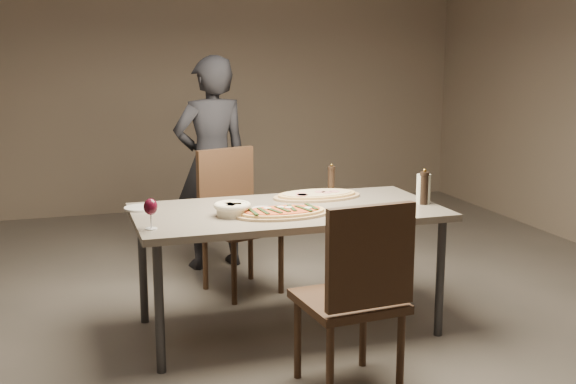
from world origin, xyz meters
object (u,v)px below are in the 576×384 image
object	(u,v)px
bread_basket	(232,208)
pepper_mill_left	(331,179)
chair_near	(358,288)
zucchini_pizza	(283,213)
ham_pizza	(317,195)
chair_far	(235,212)
diner	(212,163)
dining_table	(288,218)
carafe	(423,189)

from	to	relation	value
bread_basket	pepper_mill_left	world-z (taller)	pepper_mill_left
bread_basket	chair_near	xyz separation A→B (m)	(0.41, -0.83, -0.24)
zucchini_pizza	pepper_mill_left	size ratio (longest dim) A/B	2.90
ham_pizza	chair_far	bearing A→B (deg)	145.15
ham_pizza	bread_basket	xyz separation A→B (m)	(-0.63, -0.33, 0.03)
zucchini_pizza	diner	bearing A→B (deg)	101.82
ham_pizza	diner	xyz separation A→B (m)	(-0.43, 1.16, 0.05)
zucchini_pizza	dining_table	bearing A→B (deg)	71.48
zucchini_pizza	bread_basket	bearing A→B (deg)	173.45
pepper_mill_left	chair_near	bearing A→B (deg)	-105.52
dining_table	diner	bearing A→B (deg)	96.66
bread_basket	diner	size ratio (longest dim) A/B	0.13
dining_table	pepper_mill_left	size ratio (longest dim) A/B	9.50
ham_pizza	chair_near	xyz separation A→B (m)	(-0.21, -1.16, -0.21)
dining_table	bread_basket	distance (m)	0.38
carafe	ham_pizza	bearing A→B (deg)	147.80
zucchini_pizza	pepper_mill_left	distance (m)	0.74
zucchini_pizza	pepper_mill_left	bearing A→B (deg)	55.82
pepper_mill_left	chair_far	distance (m)	0.77
chair_far	zucchini_pizza	bearing A→B (deg)	73.78
carafe	pepper_mill_left	bearing A→B (deg)	130.10
pepper_mill_left	chair_near	world-z (taller)	chair_near
bread_basket	chair_near	distance (m)	0.96
zucchini_pizza	ham_pizza	size ratio (longest dim) A/B	0.97
zucchini_pizza	chair_far	world-z (taller)	chair_far
bread_basket	carafe	world-z (taller)	carafe
carafe	dining_table	bearing A→B (deg)	172.56
chair_near	diner	distance (m)	2.35
pepper_mill_left	ham_pizza	bearing A→B (deg)	-137.72
carafe	chair_far	world-z (taller)	chair_far
diner	chair_far	bearing A→B (deg)	84.85
ham_pizza	carafe	world-z (taller)	carafe
diner	pepper_mill_left	bearing A→B (deg)	110.13
bread_basket	chair_far	size ratio (longest dim) A/B	0.21
ham_pizza	bread_basket	size ratio (longest dim) A/B	2.70
dining_table	chair_near	bearing A→B (deg)	-86.29
zucchini_pizza	chair_near	bearing A→B (deg)	-70.76
zucchini_pizza	bread_basket	xyz separation A→B (m)	(-0.27, 0.08, 0.03)
diner	ham_pizza	bearing A→B (deg)	101.03
zucchini_pizza	pepper_mill_left	xyz separation A→B (m)	(0.50, 0.54, 0.07)
ham_pizza	bread_basket	bearing A→B (deg)	-130.63
bread_basket	ham_pizza	bearing A→B (deg)	27.54
dining_table	chair_far	world-z (taller)	chair_far
ham_pizza	pepper_mill_left	size ratio (longest dim) A/B	3.01
ham_pizza	pepper_mill_left	distance (m)	0.21
zucchini_pizza	chair_far	bearing A→B (deg)	101.13
bread_basket	zucchini_pizza	bearing A→B (deg)	-15.32
ham_pizza	dining_table	bearing A→B (deg)	-115.99
chair_near	chair_far	size ratio (longest dim) A/B	1.00
chair_far	dining_table	bearing A→B (deg)	79.68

